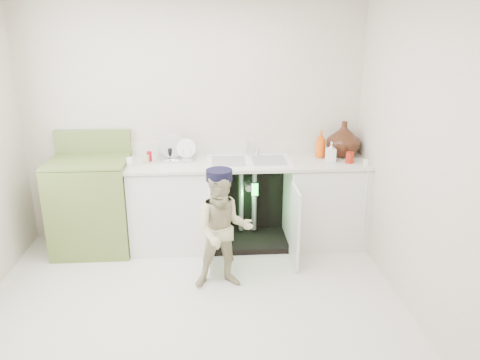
# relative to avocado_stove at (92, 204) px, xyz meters

# --- Properties ---
(ground) EXTENTS (3.50, 3.50, 0.00)m
(ground) POSITION_rel_avocado_stove_xyz_m (1.04, -1.18, -0.49)
(ground) COLOR #BBB3A4
(ground) RESTS_ON ground
(room_shell) EXTENTS (6.00, 5.50, 1.26)m
(room_shell) POSITION_rel_avocado_stove_xyz_m (1.04, -1.18, 0.76)
(room_shell) COLOR beige
(room_shell) RESTS_ON ground
(counter_run) EXTENTS (2.44, 1.02, 1.26)m
(counter_run) POSITION_rel_avocado_stove_xyz_m (1.64, 0.03, -0.01)
(counter_run) COLOR silver
(counter_run) RESTS_ON ground
(avocado_stove) EXTENTS (0.77, 0.65, 1.19)m
(avocado_stove) POSITION_rel_avocado_stove_xyz_m (0.00, 0.00, 0.00)
(avocado_stove) COLOR #5C7131
(avocado_stove) RESTS_ON ground
(repair_worker) EXTENTS (0.62, 0.72, 1.07)m
(repair_worker) POSITION_rel_avocado_stove_xyz_m (1.30, -0.83, 0.05)
(repair_worker) COLOR beige
(repair_worker) RESTS_ON ground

